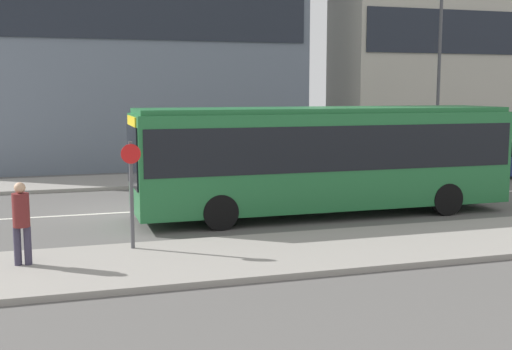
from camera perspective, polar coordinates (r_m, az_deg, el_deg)
The scene contains 9 objects.
ground_plane at distance 19.88m, azimuth -11.43°, elevation -3.28°, with size 120.00×120.00×0.00m, color #595654.
sidewalk_near at distance 13.81m, azimuth -8.81°, elevation -7.77°, with size 44.00×3.50×0.13m.
sidewalk_far at distance 26.02m, azimuth -12.81°, elevation -0.61°, with size 44.00×3.50×0.13m.
lane_centerline at distance 19.88m, azimuth -11.43°, elevation -3.27°, with size 41.80×0.16×0.01m.
city_bus at distance 19.02m, azimuth 6.02°, elevation 1.93°, with size 11.18×2.63×3.18m.
parked_car_0 at distance 27.35m, azimuth 15.46°, elevation 0.89°, with size 4.05×1.76×1.33m.
pedestrian_near_stop at distance 13.92m, azimuth -20.14°, elevation -3.63°, with size 0.35×0.34×1.72m.
bus_stop_sign at distance 14.63m, azimuth -11.01°, elevation -0.97°, with size 0.44×0.12×2.43m.
street_lamp at distance 29.34m, azimuth 15.99°, elevation 9.93°, with size 0.36×0.36×8.22m.
Camera 1 is at (-1.86, -19.44, 3.72)m, focal length 45.00 mm.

